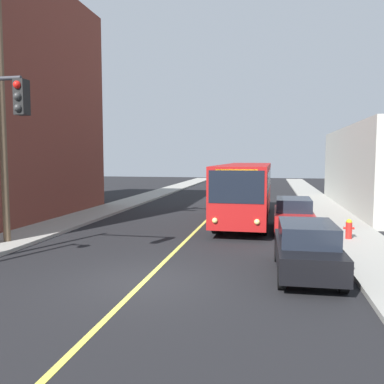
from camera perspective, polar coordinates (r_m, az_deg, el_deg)
name	(u,v)px	position (r m, az deg, el deg)	size (l,w,h in m)	color
ground_plane	(144,282)	(11.94, -6.85, -12.60)	(120.00, 120.00, 0.00)	black
sidewalk_left	(77,219)	(23.72, -16.12, -3.76)	(2.50, 90.00, 0.15)	gray
sidewalk_right	(345,228)	(21.44, 21.01, -4.82)	(2.50, 90.00, 0.15)	gray
lane_stripe_center	(215,212)	(26.31, 3.30, -2.88)	(0.16, 60.00, 0.01)	#D8CC4C
city_bus	(246,189)	(22.89, 7.74, 0.47)	(2.69, 12.18, 3.20)	maroon
parked_car_black	(307,248)	(12.78, 16.06, -7.67)	(1.89, 4.43, 1.62)	black
parked_car_red	(293,214)	(20.07, 14.25, -3.07)	(1.87, 4.43, 1.62)	maroon
utility_pole_near	(1,85)	(18.17, -25.60, 13.58)	(2.40, 0.28, 11.58)	brown
fire_hydrant	(349,228)	(18.27, 21.48, -4.87)	(0.44, 0.26, 0.84)	red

